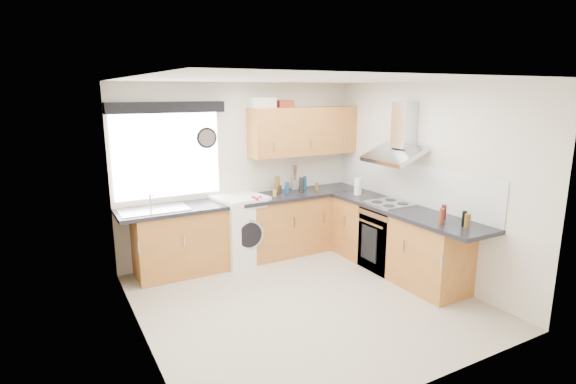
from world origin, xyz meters
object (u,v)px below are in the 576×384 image
extractor_hood (399,139)px  upper_cabinets (304,131)px  oven (388,238)px  washing_machine (240,229)px

extractor_hood → upper_cabinets: 1.48m
oven → extractor_hood: extractor_hood is taller
oven → upper_cabinets: size_ratio=0.50×
oven → upper_cabinets: (-0.55, 1.32, 1.38)m
extractor_hood → upper_cabinets: bearing=116.1°
oven → extractor_hood: 1.35m
upper_cabinets → washing_machine: 1.72m
oven → washing_machine: washing_machine is taller
upper_cabinets → washing_machine: upper_cabinets is taller
extractor_hood → washing_machine: bearing=145.1°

